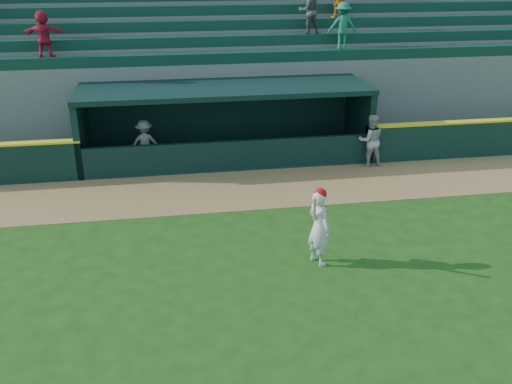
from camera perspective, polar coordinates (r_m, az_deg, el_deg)
The scene contains 7 objects.
ground at distance 12.40m, azimuth 1.24°, elevation -8.39°, with size 120.00×120.00×0.00m, color #1D4611.
warning_track at distance 16.73m, azimuth -1.87°, elevation 0.24°, with size 40.00×3.00×0.01m, color olive.
dugout_player_front at distance 18.78m, azimuth 11.39°, elevation 5.09°, with size 0.83×0.64×1.70m, color #ACABA6.
dugout_player_inside at distance 18.83m, azimuth -11.07°, elevation 4.86°, with size 0.98×0.56×1.51m, color #9B9B96.
dugout at distance 19.21m, azimuth -3.19°, elevation 7.49°, with size 9.40×2.80×2.46m.
stands at distance 23.42m, azimuth -4.53°, elevation 12.83°, with size 34.50×6.31×7.01m.
batter_at_plate at distance 12.56m, azimuth 6.31°, elevation -3.42°, with size 0.65×0.85×1.81m.
Camera 1 is at (-2.01, -10.41, 6.43)m, focal length 40.00 mm.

